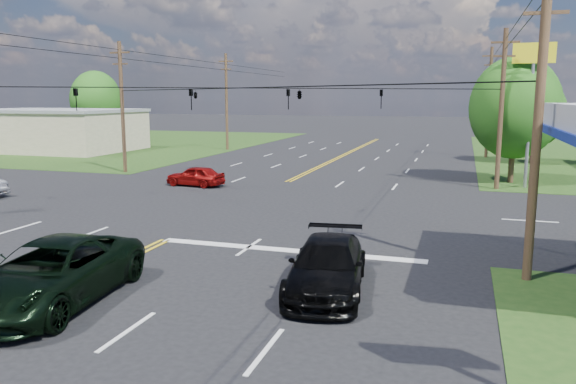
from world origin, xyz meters
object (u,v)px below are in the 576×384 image
(tree_right_a, at_px, (515,108))
(tree_right_b, at_px, (535,113))
(tree_far_l, at_px, (96,100))
(suv_black, at_px, (327,266))
(pole_nw, at_px, (122,106))
(pole_left_far, at_px, (227,101))
(retail_nw, at_px, (54,131))
(pickup_dkgreen, at_px, (51,273))
(pole_right_far, at_px, (489,101))
(pole_ne, at_px, (501,108))
(pole_se, at_px, (538,119))

(tree_right_a, relative_size, tree_right_b, 1.15)
(tree_far_l, height_order, suv_black, tree_far_l)
(pole_nw, distance_m, pole_left_far, 19.00)
(tree_right_b, relative_size, tree_far_l, 0.81)
(retail_nw, relative_size, suv_black, 3.12)
(tree_far_l, relative_size, pickup_dkgreen, 1.42)
(pole_nw, height_order, tree_far_l, pole_nw)
(pole_right_far, bearing_deg, pole_left_far, 180.00)
(tree_right_b, distance_m, tree_far_l, 49.17)
(tree_far_l, bearing_deg, pole_ne, -27.07)
(retail_nw, height_order, pole_se, pole_se)
(pole_se, bearing_deg, pickup_dkgreen, -154.55)
(tree_right_b, bearing_deg, pole_nw, -153.05)
(pole_right_far, distance_m, tree_right_b, 5.40)
(pole_ne, relative_size, tree_far_l, 1.09)
(pole_se, relative_size, pickup_dkgreen, 1.55)
(pole_se, distance_m, pole_right_far, 37.00)
(pole_se, height_order, pickup_dkgreen, pole_se)
(pole_ne, bearing_deg, pickup_dkgreen, -117.56)
(pole_left_far, xyz_separation_m, tree_right_b, (29.50, -4.00, -0.95))
(retail_nw, relative_size, tree_right_a, 1.96)
(pole_se, height_order, pole_right_far, pole_right_far)
(pole_ne, distance_m, tree_right_a, 3.16)
(pole_ne, distance_m, pole_right_far, 19.00)
(tree_far_l, bearing_deg, pole_left_far, -11.89)
(pole_right_far, bearing_deg, tree_right_b, -48.81)
(pole_ne, bearing_deg, suv_black, -105.14)
(pole_se, height_order, suv_black, pole_se)
(tree_right_a, xyz_separation_m, pickup_dkgreen, (-13.50, -26.95, -4.01))
(pole_ne, bearing_deg, pole_right_far, 90.00)
(pole_se, distance_m, pickup_dkgreen, 14.43)
(pole_nw, distance_m, suv_black, 29.39)
(pole_se, xyz_separation_m, suv_black, (-5.62, -2.77, -4.17))
(retail_nw, bearing_deg, pickup_dkgreen, -50.46)
(tree_right_a, height_order, tree_right_b, tree_right_a)
(pole_nw, bearing_deg, pole_se, -34.70)
(pole_left_far, bearing_deg, retail_nw, -160.56)
(pole_right_far, distance_m, tree_far_l, 45.18)
(pickup_dkgreen, bearing_deg, pole_se, 19.72)
(suv_black, bearing_deg, pole_nw, 127.32)
(pickup_dkgreen, bearing_deg, tree_far_l, 118.97)
(pickup_dkgreen, xyz_separation_m, suv_black, (6.88, 3.18, -0.11))
(tree_right_a, bearing_deg, retail_nw, 167.20)
(pole_left_far, height_order, tree_far_l, pole_left_far)
(pole_left_far, relative_size, pole_right_far, 1.00)
(tree_far_l, xyz_separation_m, suv_black, (39.38, -43.77, -4.45))
(tree_right_b, bearing_deg, pole_ne, -103.13)
(pickup_dkgreen, bearing_deg, pole_right_far, 68.05)
(pole_left_far, bearing_deg, tree_right_a, -30.65)
(pole_se, bearing_deg, pole_nw, 145.30)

